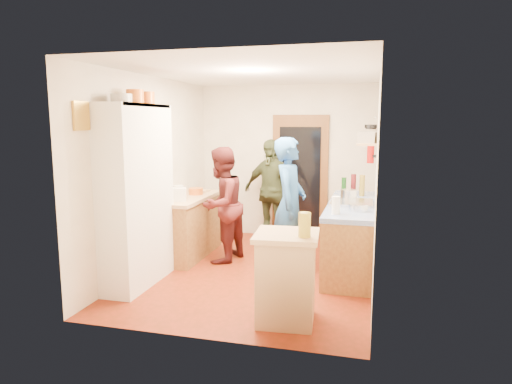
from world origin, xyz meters
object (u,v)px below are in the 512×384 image
at_px(right_counter_base, 351,237).
at_px(person_left, 225,204).
at_px(person_hob, 292,205).
at_px(person_back, 271,191).
at_px(island_base, 286,280).
at_px(hutch_body, 137,196).

relative_size(right_counter_base, person_left, 1.34).
relative_size(person_hob, person_left, 1.09).
distance_m(right_counter_base, person_left, 1.82).
distance_m(person_hob, person_back, 1.41).
distance_m(right_counter_base, person_back, 1.73).
bearing_deg(island_base, person_back, 105.60).
xyz_separation_m(right_counter_base, person_back, (-1.35, 0.99, 0.44)).
bearing_deg(person_hob, right_counter_base, -68.30).
xyz_separation_m(hutch_body, person_hob, (1.72, 1.01, -0.21)).
bearing_deg(right_counter_base, hutch_body, -152.53).
xyz_separation_m(hutch_body, person_left, (0.73, 1.16, -0.28)).
relative_size(island_base, person_hob, 0.48).
relative_size(hutch_body, person_hob, 1.23).
height_order(hutch_body, person_hob, hutch_body).
height_order(island_base, person_hob, person_hob).
bearing_deg(person_hob, hutch_body, 121.12).
bearing_deg(island_base, person_hob, 98.43).
bearing_deg(person_left, island_base, 47.52).
distance_m(island_base, person_back, 3.06).
xyz_separation_m(hutch_body, person_back, (1.15, 2.29, -0.24)).
bearing_deg(person_back, person_hob, -46.54).
relative_size(person_hob, person_back, 1.04).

